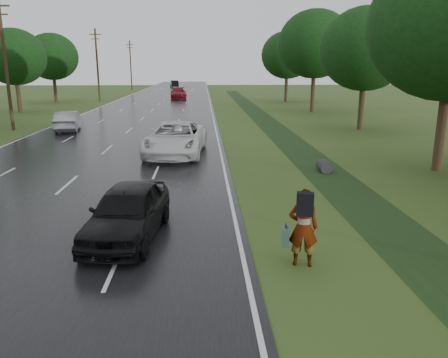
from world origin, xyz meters
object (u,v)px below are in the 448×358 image
object	(u,v)px
white_pickup	(176,139)
silver_sedan	(68,121)
pedestrian	(302,227)
dark_sedan	(128,212)

from	to	relation	value
white_pickup	silver_sedan	xyz separation A→B (m)	(-8.87, 9.91, -0.16)
pedestrian	silver_sedan	distance (m)	27.36
pedestrian	dark_sedan	xyz separation A→B (m)	(-4.62, 2.00, -0.21)
pedestrian	white_pickup	world-z (taller)	pedestrian
silver_sedan	white_pickup	bearing A→B (deg)	122.79
pedestrian	white_pickup	bearing A→B (deg)	-63.61
pedestrian	silver_sedan	world-z (taller)	pedestrian
pedestrian	dark_sedan	bearing A→B (deg)	-12.51
white_pickup	dark_sedan	distance (m)	12.28
pedestrian	silver_sedan	xyz separation A→B (m)	(-12.84, 24.16, -0.24)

